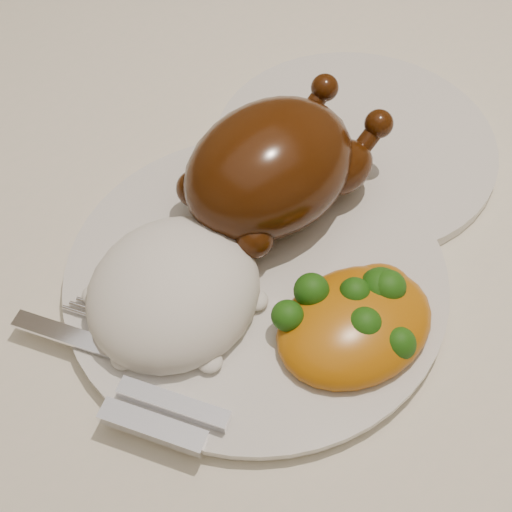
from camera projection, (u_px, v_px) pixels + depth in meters
dining_table at (231, 323)px, 0.63m from camera, size 1.60×0.90×0.76m
tablecloth at (228, 276)px, 0.58m from camera, size 1.73×1.03×0.18m
dinner_plate at (256, 277)px, 0.53m from camera, size 0.34×0.34×0.01m
side_plate at (355, 145)px, 0.62m from camera, size 0.31×0.31×0.01m
roast_chicken at (274, 166)px, 0.53m from camera, size 0.18×0.12×0.09m
rice_mound at (174, 292)px, 0.50m from camera, size 0.16×0.15×0.07m
mac_and_cheese at (358, 318)px, 0.49m from camera, size 0.12×0.10×0.05m
cutlery at (141, 389)px, 0.46m from camera, size 0.08×0.17×0.01m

